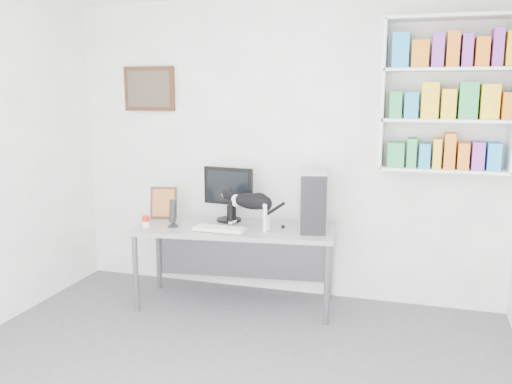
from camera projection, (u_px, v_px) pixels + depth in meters
The scene contains 11 objects.
room at pixel (196, 187), 3.07m from camera, with size 4.01×4.01×2.70m.
bookshelf at pixel (447, 95), 4.32m from camera, with size 1.03×0.28×1.24m, color silver.
wall_art at pixel (149, 89), 5.18m from camera, with size 0.52×0.04×0.42m, color #482B17.
desk at pixel (235, 266), 4.78m from camera, with size 1.72×0.67×0.72m, color gray.
monitor at pixel (229, 194), 4.88m from camera, with size 0.47×0.23×0.50m, color black.
keyboard at pixel (220, 229), 4.57m from camera, with size 0.44×0.17×0.03m, color silver.
pc_tower at pixel (312, 200), 4.60m from camera, with size 0.22×0.50×0.50m, color #A3A4A8.
speaker at pixel (173, 213), 4.69m from camera, with size 0.11×0.11×0.25m, color black.
leaning_print at pixel (164, 202), 5.01m from camera, with size 0.24×0.10×0.30m, color #482B17.
soup_can at pixel (146, 221), 4.69m from camera, with size 0.07×0.07×0.10m, color red.
cat at pixel (251, 210), 4.61m from camera, with size 0.53×0.14×0.33m, color black, non-canonical shape.
Camera 1 is at (1.19, -2.80, 1.89)m, focal length 38.00 mm.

